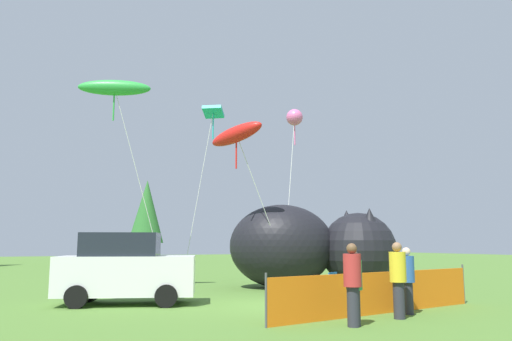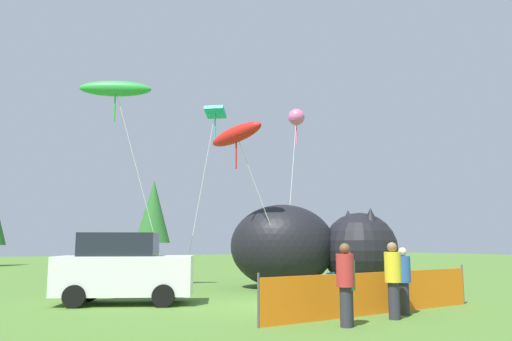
{
  "view_description": "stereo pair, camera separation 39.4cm",
  "coord_description": "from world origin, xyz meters",
  "px_view_note": "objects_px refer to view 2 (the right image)",
  "views": [
    {
      "loc": [
        -6.95,
        -12.79,
        1.77
      ],
      "look_at": [
        1.16,
        3.75,
        4.45
      ],
      "focal_mm": 35.0,
      "sensor_mm": 36.0,
      "label": 1
    },
    {
      "loc": [
        -6.59,
        -12.96,
        1.77
      ],
      "look_at": [
        1.16,
        3.75,
        4.45
      ],
      "focal_mm": 35.0,
      "sensor_mm": 36.0,
      "label": 2
    }
  ],
  "objects_px": {
    "inflatable_cat": "(308,249)",
    "kite_teal_diamond": "(215,115)",
    "spectator_in_red_shirt": "(345,281)",
    "parked_car": "(124,269)",
    "kite_pink_octopus": "(296,118)",
    "kite_red_lizard": "(236,135)",
    "folding_chair": "(326,286)",
    "spectator_in_yellow_shirt": "(347,285)",
    "spectator_in_blue_shirt": "(403,278)",
    "spectator_in_white_shirt": "(393,277)",
    "kite_green_fish": "(116,89)"
  },
  "relations": [
    {
      "from": "inflatable_cat",
      "to": "kite_teal_diamond",
      "type": "xyz_separation_m",
      "value": [
        -2.51,
        4.11,
        6.18
      ]
    },
    {
      "from": "spectator_in_red_shirt",
      "to": "inflatable_cat",
      "type": "bearing_deg",
      "value": 64.13
    },
    {
      "from": "spectator_in_red_shirt",
      "to": "kite_teal_diamond",
      "type": "height_order",
      "value": "kite_teal_diamond"
    },
    {
      "from": "parked_car",
      "to": "kite_pink_octopus",
      "type": "height_order",
      "value": "kite_pink_octopus"
    },
    {
      "from": "kite_red_lizard",
      "to": "kite_teal_diamond",
      "type": "xyz_separation_m",
      "value": [
        0.81,
        4.6,
        1.93
      ]
    },
    {
      "from": "folding_chair",
      "to": "spectator_in_yellow_shirt",
      "type": "bearing_deg",
      "value": 125.71
    },
    {
      "from": "spectator_in_yellow_shirt",
      "to": "kite_pink_octopus",
      "type": "distance_m",
      "value": 13.14
    },
    {
      "from": "parked_car",
      "to": "inflatable_cat",
      "type": "distance_m",
      "value": 7.91
    },
    {
      "from": "spectator_in_red_shirt",
      "to": "kite_red_lizard",
      "type": "relative_size",
      "value": 0.28
    },
    {
      "from": "folding_chair",
      "to": "spectator_in_red_shirt",
      "type": "xyz_separation_m",
      "value": [
        -1.87,
        -3.66,
        0.44
      ]
    },
    {
      "from": "inflatable_cat",
      "to": "spectator_in_blue_shirt",
      "type": "xyz_separation_m",
      "value": [
        -1.62,
        -7.34,
        -0.62
      ]
    },
    {
      "from": "parked_car",
      "to": "spectator_in_yellow_shirt",
      "type": "distance_m",
      "value": 7.04
    },
    {
      "from": "spectator_in_red_shirt",
      "to": "parked_car",
      "type": "bearing_deg",
      "value": 120.57
    },
    {
      "from": "inflatable_cat",
      "to": "spectator_in_white_shirt",
      "type": "bearing_deg",
      "value": -79.05
    },
    {
      "from": "kite_pink_octopus",
      "to": "kite_teal_diamond",
      "type": "xyz_separation_m",
      "value": [
        -3.29,
        1.94,
        0.23
      ]
    },
    {
      "from": "kite_teal_diamond",
      "to": "kite_pink_octopus",
      "type": "bearing_deg",
      "value": -30.53
    },
    {
      "from": "folding_chair",
      "to": "parked_car",
      "type": "bearing_deg",
      "value": 38.19
    },
    {
      "from": "kite_green_fish",
      "to": "kite_pink_octopus",
      "type": "relative_size",
      "value": 1.02
    },
    {
      "from": "parked_car",
      "to": "inflatable_cat",
      "type": "relative_size",
      "value": 0.62
    },
    {
      "from": "spectator_in_yellow_shirt",
      "to": "kite_red_lizard",
      "type": "relative_size",
      "value": 0.25
    },
    {
      "from": "kite_red_lizard",
      "to": "kite_teal_diamond",
      "type": "bearing_deg",
      "value": 80.01
    },
    {
      "from": "folding_chair",
      "to": "spectator_in_white_shirt",
      "type": "height_order",
      "value": "spectator_in_white_shirt"
    },
    {
      "from": "kite_teal_diamond",
      "to": "kite_red_lizard",
      "type": "bearing_deg",
      "value": -99.99
    },
    {
      "from": "spectator_in_white_shirt",
      "to": "kite_green_fish",
      "type": "relative_size",
      "value": 0.22
    },
    {
      "from": "kite_green_fish",
      "to": "spectator_in_white_shirt",
      "type": "bearing_deg",
      "value": -62.67
    },
    {
      "from": "spectator_in_yellow_shirt",
      "to": "kite_green_fish",
      "type": "bearing_deg",
      "value": 109.01
    },
    {
      "from": "spectator_in_white_shirt",
      "to": "parked_car",
      "type": "bearing_deg",
      "value": 132.91
    },
    {
      "from": "parked_car",
      "to": "kite_red_lizard",
      "type": "bearing_deg",
      "value": 42.51
    },
    {
      "from": "spectator_in_white_shirt",
      "to": "kite_red_lizard",
      "type": "distance_m",
      "value": 8.82
    },
    {
      "from": "spectator_in_blue_shirt",
      "to": "kite_green_fish",
      "type": "height_order",
      "value": "kite_green_fish"
    },
    {
      "from": "parked_car",
      "to": "inflatable_cat",
      "type": "height_order",
      "value": "inflatable_cat"
    },
    {
      "from": "kite_teal_diamond",
      "to": "spectator_in_blue_shirt",
      "type": "bearing_deg",
      "value": -85.52
    },
    {
      "from": "spectator_in_yellow_shirt",
      "to": "kite_green_fish",
      "type": "height_order",
      "value": "kite_green_fish"
    },
    {
      "from": "spectator_in_yellow_shirt",
      "to": "spectator_in_blue_shirt",
      "type": "bearing_deg",
      "value": 20.26
    },
    {
      "from": "spectator_in_blue_shirt",
      "to": "inflatable_cat",
      "type": "bearing_deg",
      "value": 77.58
    },
    {
      "from": "spectator_in_yellow_shirt",
      "to": "inflatable_cat",
      "type": "bearing_deg",
      "value": 64.48
    },
    {
      "from": "inflatable_cat",
      "to": "spectator_in_red_shirt",
      "type": "bearing_deg",
      "value": -88.21
    },
    {
      "from": "parked_car",
      "to": "spectator_in_white_shirt",
      "type": "xyz_separation_m",
      "value": [
        5.24,
        -5.64,
        -0.04
      ]
    },
    {
      "from": "parked_car",
      "to": "kite_teal_diamond",
      "type": "height_order",
      "value": "kite_teal_diamond"
    },
    {
      "from": "spectator_in_white_shirt",
      "to": "kite_green_fish",
      "type": "xyz_separation_m",
      "value": [
        -5.06,
        9.79,
        6.72
      ]
    },
    {
      "from": "kite_red_lizard",
      "to": "inflatable_cat",
      "type": "bearing_deg",
      "value": 8.39
    },
    {
      "from": "spectator_in_blue_shirt",
      "to": "spectator_in_red_shirt",
      "type": "relative_size",
      "value": 0.94
    },
    {
      "from": "kite_pink_octopus",
      "to": "kite_teal_diamond",
      "type": "height_order",
      "value": "kite_teal_diamond"
    },
    {
      "from": "parked_car",
      "to": "spectator_in_red_shirt",
      "type": "xyz_separation_m",
      "value": [
        3.58,
        -6.07,
        -0.05
      ]
    },
    {
      "from": "kite_green_fish",
      "to": "kite_teal_diamond",
      "type": "distance_m",
      "value": 5.34
    },
    {
      "from": "parked_car",
      "to": "spectator_in_blue_shirt",
      "type": "height_order",
      "value": "parked_car"
    },
    {
      "from": "kite_green_fish",
      "to": "kite_pink_octopus",
      "type": "bearing_deg",
      "value": 1.42
    },
    {
      "from": "parked_car",
      "to": "spectator_in_blue_shirt",
      "type": "relative_size",
      "value": 2.55
    },
    {
      "from": "spectator_in_blue_shirt",
      "to": "kite_red_lizard",
      "type": "distance_m",
      "value": 8.58
    },
    {
      "from": "parked_car",
      "to": "kite_pink_octopus",
      "type": "distance_m",
      "value": 11.43
    }
  ]
}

